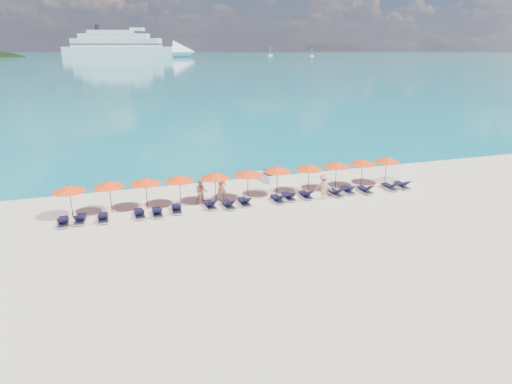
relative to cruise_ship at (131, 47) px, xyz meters
name	(u,v)px	position (x,y,z in m)	size (l,w,h in m)	color
ground	(271,225)	(-12.65, -507.53, -10.75)	(1400.00, 1400.00, 0.00)	beige
sea	(118,55)	(-12.65, 152.47, -10.75)	(1600.00, 1300.00, 0.01)	#1FA9B2
cruise_ship	(131,47)	(0.00, 0.00, 0.00)	(148.28, 69.47, 41.33)	silver
sailboat_near	(270,55)	(181.22, 36.43, -9.59)	(6.20, 2.07, 11.37)	silver
sailboat_far	(312,55)	(224.46, -2.21, -9.79)	(5.13, 1.71, 9.40)	silver
jetski	(267,177)	(-9.73, -498.56, -10.43)	(1.26, 2.36, 0.80)	silver
beachgoer_a	(222,189)	(-14.47, -502.22, -9.85)	(0.66, 0.43, 1.81)	tan
beachgoer_b	(201,192)	(-16.02, -502.59, -9.84)	(0.89, 0.51, 1.82)	tan
beachgoer_c	(323,187)	(-7.44, -504.20, -9.81)	(1.22, 0.57, 1.89)	tan
umbrella_0	(69,188)	(-24.42, -502.51, -8.74)	(2.10, 2.10, 2.28)	black
umbrella_1	(109,184)	(-22.02, -502.29, -8.74)	(2.10, 2.10, 2.28)	black
umbrella_2	(145,181)	(-19.70, -502.33, -8.74)	(2.10, 2.10, 2.28)	black
umbrella_3	(179,178)	(-17.46, -502.41, -8.74)	(2.10, 2.10, 2.28)	black
umbrella_4	(215,175)	(-14.97, -502.49, -8.74)	(2.10, 2.10, 2.28)	black
umbrella_5	(248,173)	(-12.62, -502.52, -8.74)	(2.10, 2.10, 2.28)	black
umbrella_6	(277,169)	(-10.28, -502.26, -8.74)	(2.10, 2.10, 2.28)	black
umbrella_7	(309,167)	(-7.84, -502.46, -8.74)	(2.10, 2.10, 2.28)	black
umbrella_8	(337,164)	(-5.50, -502.38, -8.74)	(2.10, 2.10, 2.28)	black
umbrella_9	(363,162)	(-3.20, -502.32, -8.74)	(2.10, 2.10, 2.28)	black
umbrella_10	(387,159)	(-0.97, -502.28, -8.74)	(2.10, 2.10, 2.28)	black
lounger_0	(63,222)	(-24.89, -503.60, -10.52)	(0.71, 1.73, 0.66)	silver
lounger_1	(80,219)	(-23.91, -503.45, -10.52)	(0.77, 1.75, 0.66)	silver
lounger_2	(103,218)	(-22.55, -503.65, -10.52)	(0.62, 1.70, 0.66)	silver
lounger_3	(139,213)	(-20.31, -503.62, -10.52)	(0.71, 1.73, 0.66)	silver
lounger_4	(157,212)	(-19.19, -503.75, -10.52)	(0.62, 1.70, 0.66)	silver
lounger_5	(177,209)	(-17.90, -503.49, -10.52)	(0.72, 1.73, 0.66)	silver
lounger_6	(210,205)	(-15.60, -503.40, -10.52)	(0.72, 1.73, 0.66)	silver
lounger_7	(228,204)	(-14.41, -503.75, -10.52)	(0.78, 1.75, 0.66)	silver
lounger_8	(244,202)	(-13.20, -503.57, -10.52)	(0.65, 1.71, 0.66)	silver
lounger_9	(278,199)	(-10.77, -503.72, -10.52)	(0.68, 1.72, 0.66)	silver
lounger_10	(289,196)	(-9.81, -503.48, -10.52)	(0.64, 1.71, 0.66)	silver
lounger_11	(306,195)	(-8.50, -503.52, -10.52)	(0.63, 1.70, 0.66)	silver
lounger_12	(335,192)	(-6.18, -503.72, -10.52)	(0.78, 1.75, 0.66)	silver
lounger_13	(348,190)	(-5.02, -503.44, -10.52)	(0.65, 1.71, 0.66)	silver
lounger_14	(365,190)	(-3.73, -503.78, -10.52)	(0.69, 1.73, 0.66)	silver
lounger_15	(390,187)	(-1.49, -503.73, -10.52)	(0.77, 1.75, 0.66)	silver
lounger_16	(402,185)	(-0.34, -503.66, -10.52)	(0.72, 1.73, 0.66)	silver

